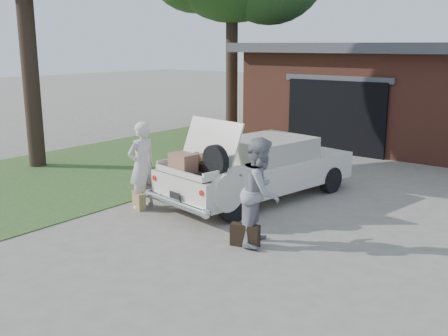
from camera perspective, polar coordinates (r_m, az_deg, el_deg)
The scene contains 7 objects.
ground at distance 9.21m, azimuth -2.33°, elevation -7.35°, with size 90.00×90.00×0.00m, color gray.
grass_strip at distance 15.00m, azimuth -10.88°, elevation 0.60°, with size 6.00×16.00×0.02m, color #2D4C1E.
sedan at distance 11.22m, azimuth 3.71°, elevation -0.01°, with size 2.48×4.77×1.83m.
woman_left at distance 10.65m, azimuth -8.93°, elevation 0.30°, with size 0.64×0.42×1.76m, color silver.
woman_right at distance 8.62m, azimuth 4.01°, elevation -2.55°, with size 0.87×0.68×1.80m, color gray.
suitcase_left at distance 10.76m, azimuth -9.25°, elevation -3.49°, with size 0.44×0.14×0.34m, color #9B844F.
suitcase_right at distance 8.68m, azimuth 2.31°, elevation -7.33°, with size 0.49×0.16×0.38m, color black.
Camera 1 is at (5.62, -6.53, 3.25)m, focal length 42.00 mm.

